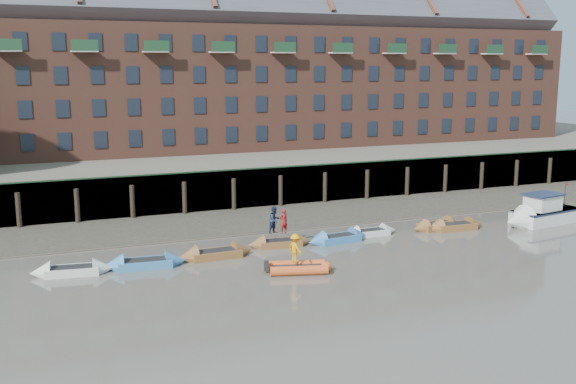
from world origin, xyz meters
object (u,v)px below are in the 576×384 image
rowboat_1 (145,263)px  rowboat_6 (437,226)px  rowboat_5 (370,232)px  rowboat_7 (455,226)px  motor_launch (536,215)px  person_rower_a (284,221)px  rowboat_3 (280,243)px  rib_tender (301,267)px  rowboat_0 (72,271)px  person_rib_crew (295,248)px  rowboat_4 (338,238)px  rowboat_2 (216,254)px  person_rower_b (275,220)px

rowboat_1 → rowboat_6: (21.02, 1.66, -0.02)m
rowboat_5 → rowboat_7: size_ratio=0.86×
motor_launch → person_rower_a: 19.33m
rowboat_5 → person_rower_a: (-6.52, -0.34, 1.44)m
rowboat_3 → rib_tender: rowboat_3 is taller
rowboat_0 → rowboat_3: size_ratio=1.07×
rowboat_7 → person_rib_crew: size_ratio=2.83×
rowboat_0 → person_rib_crew: (11.78, -4.17, 1.16)m
person_rower_a → rib_tender: bearing=66.1°
rowboat_4 → motor_launch: size_ratio=0.64×
rowboat_1 → rib_tender: bearing=-22.2°
rowboat_1 → rowboat_4: bearing=9.3°
rowboat_2 → rowboat_7: bearing=-0.9°
rowboat_4 → rowboat_1: bearing=177.8°
rowboat_4 → person_rower_a: 4.00m
rowboat_7 → rowboat_1: bearing=-175.2°
person_rower_b → person_rib_crew: person_rower_b is taller
rowboat_2 → person_rib_crew: (3.43, -4.39, 1.15)m
rowboat_7 → motor_launch: bearing=-5.8°
rowboat_5 → person_rower_a: size_ratio=2.44×
person_rower_b → rowboat_2: bearing=169.5°
rowboat_4 → motor_launch: 15.58m
rowboat_5 → person_rib_crew: 9.85m
rowboat_6 → rowboat_5: bearing=169.6°
rib_tender → person_rower_b: person_rower_b is taller
rowboat_1 → person_rib_crew: bearing=-22.4°
rib_tender → person_rower_a: (1.12, 5.52, 1.37)m
rowboat_4 → rowboat_5: 2.90m
rowboat_5 → rowboat_2: bearing=-173.4°
rowboat_0 → person_rower_b: bearing=13.8°
rowboat_3 → person_rib_crew: size_ratio=2.65×
rowboat_3 → rowboat_4: 4.00m
rowboat_1 → person_rower_a: bearing=13.6°
rowboat_7 → rowboat_0: bearing=-176.0°
rowboat_7 → person_rib_crew: (-14.29, -4.96, 1.16)m
rowboat_4 → person_rower_a: size_ratio=2.84×
rowboat_0 → person_rib_crew: person_rib_crew is taller
rowboat_0 → rowboat_4: same height
rowboat_2 → rib_tender: rowboat_2 is taller
rowboat_2 → rowboat_6: size_ratio=1.07×
person_rower_a → rowboat_2: bearing=-0.6°
person_rower_a → person_rower_b: size_ratio=0.92×
rowboat_3 → person_rower_b: (-0.26, 0.25, 1.50)m
rowboat_7 → rowboat_2: bearing=-175.9°
rowboat_0 → person_rower_b: person_rower_b is taller
rowboat_1 → rowboat_6: size_ratio=1.08×
rowboat_5 → rowboat_6: bearing=-1.0°
motor_launch → person_rower_a: bearing=-13.5°
person_rower_a → rowboat_3: bearing=-9.2°
rowboat_1 → rowboat_3: 9.01m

